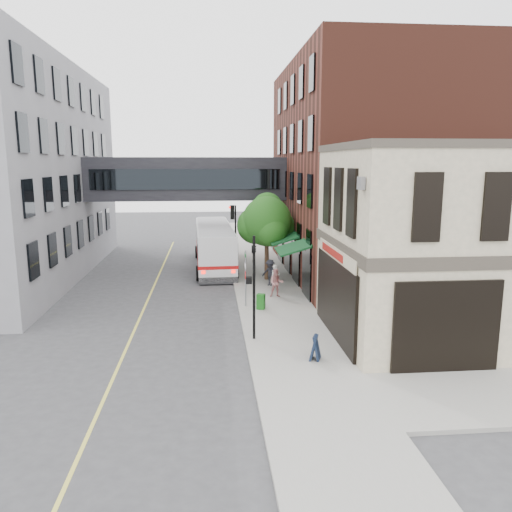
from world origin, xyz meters
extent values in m
plane|color=#38383A|center=(0.00, 0.00, 0.00)|extent=(120.00, 120.00, 0.00)
cube|color=gray|center=(2.00, 14.00, 0.07)|extent=(4.00, 60.00, 0.15)
cube|color=tan|center=(9.00, 2.00, 4.08)|extent=(10.00, 8.00, 8.15)
cube|color=#38332B|center=(9.00, 2.00, 4.15)|extent=(10.12, 8.12, 0.50)
cube|color=#38332B|center=(9.00, 2.00, 8.30)|extent=(10.12, 8.12, 0.30)
cube|color=black|center=(3.94, 2.00, 1.85)|extent=(0.14, 6.40, 3.40)
cube|color=black|center=(3.90, 2.00, 1.85)|extent=(0.04, 5.90, 3.00)
cube|color=maroon|center=(3.88, 2.60, 3.80)|extent=(0.03, 3.60, 0.32)
cube|color=#4D2218|center=(10.00, 15.00, 7.00)|extent=(12.00, 18.00, 14.00)
cube|color=black|center=(3.14, 13.75, 3.00)|extent=(1.80, 13.00, 0.40)
cube|color=black|center=(-3.00, 18.00, 6.50)|extent=(14.00, 3.00, 3.00)
cube|color=black|center=(-3.00, 16.45, 6.50)|extent=(13.00, 0.08, 1.40)
cube|color=black|center=(-3.00, 19.55, 6.50)|extent=(13.00, 0.08, 1.40)
cylinder|color=black|center=(0.40, 2.00, 2.40)|extent=(0.12, 0.12, 4.50)
cube|color=black|center=(0.18, 2.00, 2.75)|extent=(0.25, 0.22, 0.30)
imported|color=black|center=(0.40, 2.00, 4.25)|extent=(0.20, 0.16, 1.00)
cylinder|color=black|center=(0.40, 17.00, 2.40)|extent=(0.12, 0.12, 4.50)
cube|color=black|center=(0.18, 17.00, 2.75)|extent=(0.25, 0.22, 0.30)
cube|color=black|center=(0.18, 17.00, 4.15)|extent=(0.28, 0.28, 1.00)
sphere|color=#FF0C05|center=(0.02, 17.00, 4.50)|extent=(0.18, 0.18, 0.18)
cylinder|color=gray|center=(0.40, 7.00, 1.65)|extent=(0.08, 0.08, 3.00)
cube|color=white|center=(0.38, 7.00, 2.35)|extent=(0.03, 0.75, 0.22)
cube|color=#0C591E|center=(0.38, 7.00, 2.90)|extent=(0.03, 0.70, 0.18)
cube|color=#B20C0C|center=(0.38, 7.00, 1.85)|extent=(0.03, 0.30, 0.40)
cylinder|color=#382619|center=(2.20, 13.00, 1.55)|extent=(0.28, 0.28, 2.80)
sphere|color=#184E15|center=(2.20, 13.00, 3.95)|extent=(3.20, 3.20, 3.20)
sphere|color=#184E15|center=(3.00, 13.50, 3.55)|extent=(2.20, 2.20, 2.20)
sphere|color=#184E15|center=(1.50, 13.30, 3.65)|extent=(2.40, 2.40, 2.40)
sphere|color=#184E15|center=(2.30, 13.60, 4.75)|extent=(2.00, 2.00, 2.00)
cube|color=#D8CC4C|center=(-5.00, 10.00, 0.01)|extent=(0.12, 40.00, 0.01)
cube|color=silver|center=(-1.14, 17.86, 1.64)|extent=(2.87, 11.49, 2.88)
cube|color=black|center=(-1.14, 17.86, 2.13)|extent=(2.92, 11.29, 1.04)
cube|color=#B20C0C|center=(-1.14, 17.86, 1.14)|extent=(2.93, 11.51, 0.22)
cylinder|color=black|center=(-2.24, 13.65, 0.50)|extent=(0.33, 1.00, 0.99)
cylinder|color=black|center=(0.24, 13.73, 0.50)|extent=(0.33, 1.00, 0.99)
cylinder|color=black|center=(-2.51, 21.58, 0.50)|extent=(0.33, 1.00, 0.99)
cylinder|color=black|center=(-0.03, 21.67, 0.50)|extent=(0.33, 1.00, 0.99)
imported|color=silver|center=(2.39, 9.99, 0.94)|extent=(0.65, 0.52, 1.57)
imported|color=tan|center=(2.26, 8.64, 0.96)|extent=(0.83, 0.66, 1.63)
imported|color=black|center=(2.23, 11.29, 0.97)|extent=(1.22, 1.09, 1.64)
cube|color=#145914|center=(1.14, 6.37, 0.55)|extent=(0.50, 0.48, 0.79)
cube|color=black|center=(2.55, -0.55, 0.63)|extent=(0.52, 0.63, 0.97)
camera|label=1|loc=(-1.42, -18.50, 7.68)|focal=35.00mm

